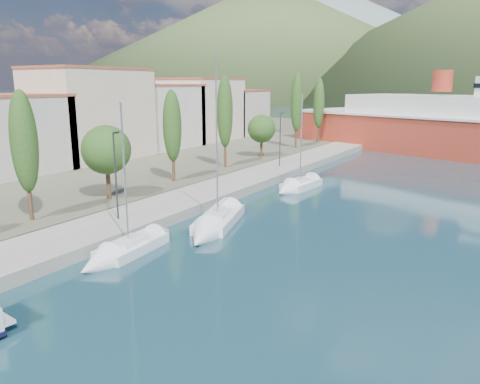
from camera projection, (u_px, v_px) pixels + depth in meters
The scene contains 9 objects.
ground at pixel (456, 125), 118.10m from camera, with size 1400.00×1400.00×0.00m, color #193B46.
quay at pixel (224, 188), 44.03m from camera, with size 5.00×88.00×0.80m, color gray.
land_strip at pixel (51, 149), 71.47m from camera, with size 70.00×148.00×0.70m, color #565644.
town_buildings at pixel (125, 117), 63.52m from camera, with size 9.20×69.20×11.30m.
tree_row at pixel (206, 125), 49.50m from camera, with size 3.99×62.89×10.93m.
lamp_posts at pixel (136, 168), 33.57m from camera, with size 0.15×45.34×6.06m.
sailboat_near at pixel (114, 256), 27.09m from camera, with size 2.63×6.96×9.78m.
sailboat_mid at pixel (211, 228), 32.16m from camera, with size 4.86×9.11×12.70m.
sailboat_far at pixel (293, 188), 44.80m from camera, with size 2.71×6.95×9.99m.
Camera 1 is at (14.45, -10.05, 9.99)m, focal length 35.00 mm.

